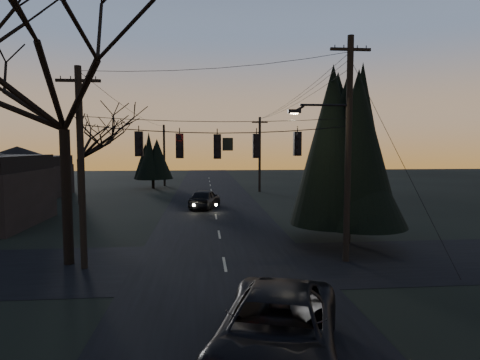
{
  "coord_description": "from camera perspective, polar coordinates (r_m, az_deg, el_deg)",
  "views": [
    {
      "loc": [
        -0.9,
        -7.27,
        5.21
      ],
      "look_at": [
        0.53,
        8.41,
        3.88
      ],
      "focal_mm": 30.0,
      "sensor_mm": 36.0,
      "label": 1
    }
  ],
  "objects": [
    {
      "name": "main_road",
      "position": [
        27.78,
        -3.3,
        -5.97
      ],
      "size": [
        8.0,
        120.0,
        0.02
      ],
      "primitive_type": "cube",
      "color": "black",
      "rests_on": "ground"
    },
    {
      "name": "cross_road",
      "position": [
        18.06,
        -2.2,
        -11.91
      ],
      "size": [
        60.0,
        7.0,
        0.02
      ],
      "primitive_type": "cube",
      "color": "black",
      "rests_on": "ground"
    },
    {
      "name": "utility_pole_right",
      "position": [
        19.14,
        14.8,
        -11.12
      ],
      "size": [
        5.0,
        0.3,
        10.0
      ],
      "primitive_type": null,
      "color": "black",
      "rests_on": "ground"
    },
    {
      "name": "utility_pole_left",
      "position": [
        18.75,
        -21.24,
        -11.64
      ],
      "size": [
        1.8,
        0.3,
        8.5
      ],
      "primitive_type": null,
      "color": "black",
      "rests_on": "ground"
    },
    {
      "name": "utility_pole_far_r",
      "position": [
        46.02,
        2.79,
        -1.68
      ],
      "size": [
        1.8,
        0.3,
        8.5
      ],
      "primitive_type": null,
      "color": "black",
      "rests_on": "ground"
    },
    {
      "name": "utility_pole_far_l",
      "position": [
        53.77,
        -10.66,
        -0.81
      ],
      "size": [
        0.3,
        0.3,
        8.0
      ],
      "primitive_type": null,
      "color": "black",
      "rests_on": "ground"
    },
    {
      "name": "span_signal_assembly",
      "position": [
        17.28,
        -3.05,
        4.99
      ],
      "size": [
        11.5,
        0.44,
        1.57
      ],
      "color": "black",
      "rests_on": "ground"
    },
    {
      "name": "bare_tree_left",
      "position": [
        19.21,
        -23.96,
        13.67
      ],
      "size": [
        10.71,
        10.71,
        11.87
      ],
      "color": "black",
      "rests_on": "ground"
    },
    {
      "name": "evergreen_right",
      "position": [
        22.0,
        15.23,
        3.66
      ],
      "size": [
        4.95,
        4.95,
        8.46
      ],
      "color": "black",
      "rests_on": "ground"
    },
    {
      "name": "bare_tree_dist",
      "position": [
        38.31,
        -21.95,
        5.17
      ],
      "size": [
        7.63,
        7.63,
        8.11
      ],
      "color": "black",
      "rests_on": "ground"
    },
    {
      "name": "evergreen_dist",
      "position": [
        50.59,
        -12.31,
        2.94
      ],
      "size": [
        3.68,
        3.68,
        6.09
      ],
      "color": "black",
      "rests_on": "ground"
    },
    {
      "name": "house_left_far",
      "position": [
        47.37,
        -29.01,
        1.07
      ],
      "size": [
        9.0,
        7.0,
        5.2
      ],
      "color": "black",
      "rests_on": "ground"
    },
    {
      "name": "suv_near",
      "position": [
        10.15,
        5.28,
        -20.66
      ],
      "size": [
        4.44,
        6.63,
        1.69
      ],
      "primitive_type": "imported",
      "rotation": [
        0.0,
        0.0,
        -0.29
      ],
      "color": "black",
      "rests_on": "ground"
    },
    {
      "name": "sedan_oncoming_a",
      "position": [
        33.77,
        -5.03,
        -2.68
      ],
      "size": [
        3.03,
        5.05,
        1.61
      ],
      "primitive_type": "imported",
      "rotation": [
        0.0,
        0.0,
        2.89
      ],
      "color": "black",
      "rests_on": "ground"
    }
  ]
}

